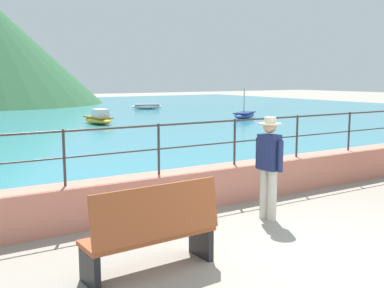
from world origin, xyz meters
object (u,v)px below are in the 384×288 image
(bench_main, at_px, (153,229))
(boat_2, at_px, (99,119))
(person_walking, at_px, (269,163))
(boat_4, at_px, (244,115))
(boat_0, at_px, (147,106))

(bench_main, bearing_deg, boat_2, 71.53)
(person_walking, distance_m, boat_4, 18.61)
(person_walking, xyz_separation_m, boat_0, (10.04, 24.84, -0.72))
(person_walking, xyz_separation_m, boat_4, (11.26, 14.81, -0.72))
(bench_main, distance_m, boat_2, 18.16)
(person_walking, distance_m, boat_0, 26.80)
(boat_0, relative_size, boat_4, 1.02)
(boat_0, distance_m, boat_4, 10.10)
(bench_main, xyz_separation_m, boat_4, (13.91, 15.70, -0.30))
(boat_0, bearing_deg, boat_2, -129.18)
(boat_2, bearing_deg, boat_4, -10.54)
(boat_0, xyz_separation_m, boat_2, (-6.94, -8.51, 0.07))
(bench_main, relative_size, boat_4, 0.71)
(bench_main, relative_size, person_walking, 0.98)
(boat_0, bearing_deg, boat_4, -83.10)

